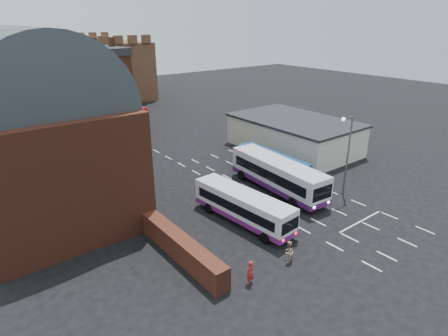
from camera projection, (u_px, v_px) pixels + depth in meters
ground at (296, 226)px, 32.05m from camera, size 180.00×180.00×0.00m
railway_station at (26, 119)px, 35.72m from camera, size 12.00×28.00×16.00m
forecourt_wall at (182, 248)px, 27.34m from camera, size 1.20×10.00×1.80m
cream_building at (294, 134)px, 50.09m from camera, size 10.40×16.40×4.25m
brick_terrace at (57, 93)px, 60.24m from camera, size 22.00×10.00×11.00m
castle_keep at (88, 71)px, 81.57m from camera, size 22.00×22.00×12.00m
bus_white_outbound at (243, 205)px, 32.13m from camera, size 3.18×10.28×2.76m
bus_white_inbound at (278, 173)px, 37.96m from camera, size 3.70×12.14×3.26m
bus_blue at (271, 163)px, 41.58m from camera, size 2.73×9.79×2.65m
bus_red_double at (119, 118)px, 57.06m from camera, size 4.11×12.07×4.73m
street_lamp at (347, 148)px, 36.02m from camera, size 1.66×0.36×8.13m
pedestrian_red at (250, 272)px, 24.76m from camera, size 0.68×0.48×1.75m
pedestrian_beige at (289, 252)px, 27.00m from camera, size 0.93×0.78×1.70m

